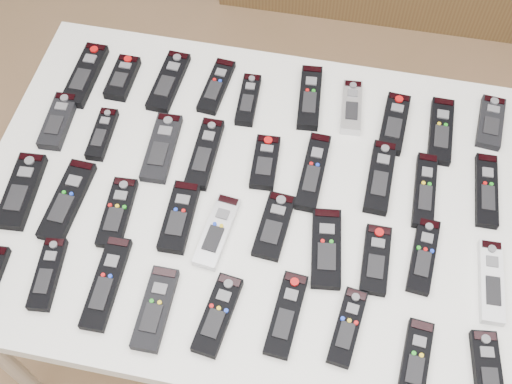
% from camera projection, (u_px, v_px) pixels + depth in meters
% --- Properties ---
extents(ground, '(4.00, 4.00, 0.00)m').
position_uv_depth(ground, '(275.00, 371.00, 2.01)').
color(ground, '#95744C').
rests_on(ground, ground).
extents(table, '(1.25, 0.88, 0.78)m').
position_uv_depth(table, '(256.00, 210.00, 1.49)').
color(table, white).
rests_on(table, ground).
extents(remote_0, '(0.06, 0.20, 0.02)m').
position_uv_depth(remote_0, '(85.00, 75.00, 1.61)').
color(remote_0, black).
rests_on(remote_0, table).
extents(remote_1, '(0.06, 0.13, 0.02)m').
position_uv_depth(remote_1, '(122.00, 78.00, 1.61)').
color(remote_1, black).
rests_on(remote_1, table).
extents(remote_2, '(0.07, 0.19, 0.02)m').
position_uv_depth(remote_2, '(169.00, 81.00, 1.60)').
color(remote_2, black).
rests_on(remote_2, table).
extents(remote_3, '(0.06, 0.17, 0.02)m').
position_uv_depth(remote_3, '(216.00, 86.00, 1.60)').
color(remote_3, black).
rests_on(remote_3, table).
extents(remote_4, '(0.05, 0.15, 0.02)m').
position_uv_depth(remote_4, '(248.00, 100.00, 1.57)').
color(remote_4, black).
rests_on(remote_4, table).
extents(remote_5, '(0.07, 0.19, 0.02)m').
position_uv_depth(remote_5, '(310.00, 98.00, 1.58)').
color(remote_5, black).
rests_on(remote_5, table).
extents(remote_6, '(0.06, 0.16, 0.02)m').
position_uv_depth(remote_6, '(351.00, 107.00, 1.56)').
color(remote_6, '#B7B7BC').
rests_on(remote_6, table).
extents(remote_7, '(0.07, 0.17, 0.02)m').
position_uv_depth(remote_7, '(394.00, 123.00, 1.53)').
color(remote_7, black).
rests_on(remote_7, table).
extents(remote_8, '(0.05, 0.19, 0.02)m').
position_uv_depth(remote_8, '(441.00, 131.00, 1.52)').
color(remote_8, black).
rests_on(remote_8, table).
extents(remote_9, '(0.07, 0.15, 0.02)m').
position_uv_depth(remote_9, '(491.00, 122.00, 1.54)').
color(remote_9, black).
rests_on(remote_9, table).
extents(remote_10, '(0.06, 0.16, 0.02)m').
position_uv_depth(remote_10, '(58.00, 121.00, 1.54)').
color(remote_10, black).
rests_on(remote_10, table).
extents(remote_11, '(0.05, 0.14, 0.02)m').
position_uv_depth(remote_11, '(102.00, 134.00, 1.52)').
color(remote_11, black).
rests_on(remote_11, table).
extents(remote_12, '(0.07, 0.19, 0.02)m').
position_uv_depth(remote_12, '(162.00, 148.00, 1.50)').
color(remote_12, black).
rests_on(remote_12, table).
extents(remote_13, '(0.05, 0.19, 0.02)m').
position_uv_depth(remote_13, '(205.00, 153.00, 1.49)').
color(remote_13, black).
rests_on(remote_13, table).
extents(remote_14, '(0.06, 0.14, 0.02)m').
position_uv_depth(remote_14, '(265.00, 162.00, 1.47)').
color(remote_14, black).
rests_on(remote_14, table).
extents(remote_15, '(0.05, 0.20, 0.02)m').
position_uv_depth(remote_15, '(313.00, 172.00, 1.46)').
color(remote_15, black).
rests_on(remote_15, table).
extents(remote_16, '(0.06, 0.19, 0.02)m').
position_uv_depth(remote_16, '(380.00, 177.00, 1.45)').
color(remote_16, black).
rests_on(remote_16, table).
extents(remote_17, '(0.05, 0.19, 0.02)m').
position_uv_depth(remote_17, '(425.00, 190.00, 1.43)').
color(remote_17, black).
rests_on(remote_17, table).
extents(remote_18, '(0.05, 0.19, 0.02)m').
position_uv_depth(remote_18, '(486.00, 190.00, 1.44)').
color(remote_18, black).
rests_on(remote_18, table).
extents(remote_19, '(0.08, 0.19, 0.02)m').
position_uv_depth(remote_19, '(22.00, 191.00, 1.43)').
color(remote_19, black).
rests_on(remote_19, table).
extents(remote_20, '(0.07, 0.21, 0.02)m').
position_uv_depth(remote_20, '(67.00, 200.00, 1.42)').
color(remote_20, black).
rests_on(remote_20, table).
extents(remote_21, '(0.06, 0.17, 0.02)m').
position_uv_depth(remote_21, '(117.00, 212.00, 1.40)').
color(remote_21, black).
rests_on(remote_21, table).
extents(remote_22, '(0.06, 0.17, 0.02)m').
position_uv_depth(remote_22, '(179.00, 217.00, 1.40)').
color(remote_22, black).
rests_on(remote_22, table).
extents(remote_23, '(0.07, 0.18, 0.02)m').
position_uv_depth(remote_23, '(217.00, 231.00, 1.38)').
color(remote_23, '#B7B7BC').
rests_on(remote_23, table).
extents(remote_24, '(0.07, 0.16, 0.02)m').
position_uv_depth(remote_24, '(274.00, 226.00, 1.39)').
color(remote_24, black).
rests_on(remote_24, table).
extents(remote_25, '(0.08, 0.19, 0.02)m').
position_uv_depth(remote_25, '(326.00, 248.00, 1.36)').
color(remote_25, black).
rests_on(remote_25, table).
extents(remote_26, '(0.06, 0.16, 0.02)m').
position_uv_depth(remote_26, '(376.00, 260.00, 1.34)').
color(remote_26, black).
rests_on(remote_26, table).
extents(remote_27, '(0.06, 0.18, 0.02)m').
position_uv_depth(remote_27, '(423.00, 256.00, 1.35)').
color(remote_27, black).
rests_on(remote_27, table).
extents(remote_28, '(0.05, 0.18, 0.02)m').
position_uv_depth(remote_28, '(491.00, 281.00, 1.32)').
color(remote_28, silver).
rests_on(remote_28, table).
extents(remote_30, '(0.06, 0.16, 0.02)m').
position_uv_depth(remote_30, '(48.00, 274.00, 1.33)').
color(remote_30, black).
rests_on(remote_30, table).
extents(remote_31, '(0.05, 0.21, 0.02)m').
position_uv_depth(remote_31, '(106.00, 283.00, 1.32)').
color(remote_31, black).
rests_on(remote_31, table).
extents(remote_32, '(0.06, 0.18, 0.02)m').
position_uv_depth(remote_32, '(155.00, 309.00, 1.28)').
color(remote_32, black).
rests_on(remote_32, table).
extents(remote_33, '(0.07, 0.17, 0.02)m').
position_uv_depth(remote_33, '(218.00, 315.00, 1.28)').
color(remote_33, black).
rests_on(remote_33, table).
extents(remote_34, '(0.06, 0.18, 0.02)m').
position_uv_depth(remote_34, '(286.00, 314.00, 1.28)').
color(remote_34, black).
rests_on(remote_34, table).
extents(remote_35, '(0.06, 0.16, 0.02)m').
position_uv_depth(remote_35, '(347.00, 327.00, 1.26)').
color(remote_35, black).
rests_on(remote_35, table).
extents(remote_36, '(0.06, 0.16, 0.02)m').
position_uv_depth(remote_36, '(415.00, 360.00, 1.23)').
color(remote_36, black).
rests_on(remote_36, table).
extents(remote_37, '(0.07, 0.16, 0.02)m').
position_uv_depth(remote_37, '(487.00, 372.00, 1.22)').
color(remote_37, black).
rests_on(remote_37, table).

